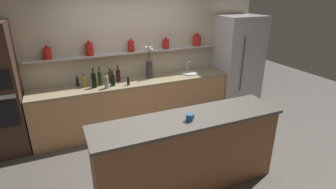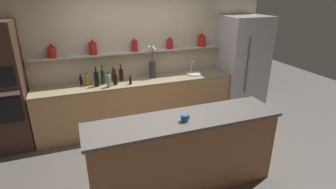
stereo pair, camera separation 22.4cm
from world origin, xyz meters
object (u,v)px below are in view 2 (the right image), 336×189
Objects in this scene: oven_tower at (3,89)px; bottle_sauce_8 at (130,81)px; flower_vase at (152,68)px; bottle_wine_2 at (97,79)px; bottle_spirit_7 at (109,81)px; sink_fixture at (194,73)px; bottle_oil_0 at (87,80)px; bottle_spirit_6 at (113,75)px; coffee_mug at (185,118)px; bottle_wine_5 at (115,79)px; refrigerator at (243,65)px; bottle_sauce_1 at (81,80)px; bottle_wine_4 at (103,77)px; bottle_wine_3 at (121,75)px.

oven_tower is 12.82× the size of bottle_sauce_8.
flower_vase is 1.06m from bottle_wine_2.
sink_fixture is at bearing 6.38° from bottle_spirit_7.
bottle_oil_0 reaches higher than bottle_sauce_8.
bottle_spirit_6 reaches higher than coffee_mug.
bottle_oil_0 is 0.49m from bottle_wine_5.
flower_vase is at bearing 175.88° from sink_fixture.
bottle_wine_2 is 1.22× the size of bottle_wine_5.
bottle_spirit_7 is (-2.82, -0.14, 0.03)m from refrigerator.
bottle_oil_0 is at bearing 1.44° from oven_tower.
bottle_sauce_1 is at bearing 116.96° from coffee_mug.
bottle_wine_4 is at bearing 109.35° from coffee_mug.
bottle_wine_4 is (1.55, 0.02, 0.02)m from oven_tower.
coffee_mug is at bearing -70.65° from bottle_wine_4.
oven_tower is at bearing 173.72° from bottle_spirit_7.
bottle_sauce_1 is at bearing 142.77° from bottle_wine_2.
bottle_wine_2 is at bearing -31.06° from bottle_oil_0.
bottle_wine_3 is at bearing 111.24° from bottle_sauce_8.
bottle_wine_3 is 0.26m from bottle_wine_5.
bottle_wine_3 is at bearing 21.15° from bottle_wine_2.
oven_tower is 3.32m from sink_fixture.
bottle_spirit_7 is (0.19, -0.12, -0.02)m from bottle_wine_2.
bottle_sauce_1 is 0.53× the size of bottle_wine_2.
coffee_mug is at bearing -82.17° from bottle_sauce_8.
bottle_wine_5 is 0.27m from bottle_sauce_8.
bottle_wine_5 is (0.20, -0.11, -0.03)m from bottle_wine_4.
sink_fixture is 1.80× the size of bottle_sauce_1.
flower_vase is 1.21m from bottle_oil_0.
flower_vase reaches higher than bottle_spirit_7.
flower_vase is 5.66× the size of coffee_mug.
flower_vase is 0.90m from bottle_spirit_7.
bottle_wine_2 is (-1.89, -0.07, 0.11)m from sink_fixture.
flower_vase is at bearing 83.55° from coffee_mug.
oven_tower reaches higher than bottle_oil_0.
coffee_mug is (0.70, -2.00, 0.01)m from bottle_wine_4.
coffee_mug is (0.50, -1.88, 0.04)m from bottle_wine_5.
bottle_wine_2 is 1.01× the size of bottle_wine_4.
sink_fixture is at bearing 177.53° from refrigerator.
flower_vase is 1.84× the size of sink_fixture.
refrigerator is 5.80× the size of bottle_wine_2.
bottle_wine_4 is at bearing -164.38° from bottle_wine_3.
flower_vase reaches higher than bottle_oil_0.
bottle_wine_5 reaches higher than bottle_sauce_8.
bottle_spirit_6 is at bearing 176.06° from refrigerator.
bottle_spirit_7 is at bearing -31.47° from bottle_wine_2.
bottle_sauce_1 is 0.32m from bottle_wine_2.
bottle_wine_2 is 0.22m from bottle_spirit_7.
bottle_sauce_8 is (0.25, -0.07, -0.04)m from bottle_wine_5.
coffee_mug is at bearing -118.25° from sink_fixture.
bottle_wine_4 is at bearing -16.73° from bottle_sauce_1.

